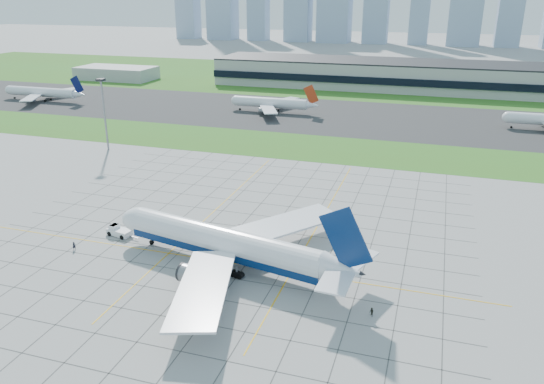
# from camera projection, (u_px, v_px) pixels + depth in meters

# --- Properties ---
(ground) EXTENTS (1400.00, 1400.00, 0.00)m
(ground) POSITION_uv_depth(u_px,v_px,m) (214.00, 256.00, 115.62)
(ground) COLOR #999A94
(ground) RESTS_ON ground
(grass_median) EXTENTS (700.00, 35.00, 0.04)m
(grass_median) POSITION_uv_depth(u_px,v_px,m) (311.00, 147.00, 195.84)
(grass_median) COLOR #39691E
(grass_median) RESTS_ON ground
(asphalt_taxiway) EXTENTS (700.00, 75.00, 0.04)m
(asphalt_taxiway) POSITION_uv_depth(u_px,v_px,m) (339.00, 116.00, 244.86)
(asphalt_taxiway) COLOR #383838
(asphalt_taxiway) RESTS_ON ground
(grass_far) EXTENTS (700.00, 145.00, 0.04)m
(grass_far) POSITION_uv_depth(u_px,v_px,m) (371.00, 80.00, 342.93)
(grass_far) COLOR #39691E
(grass_far) RESTS_ON ground
(apron_markings) EXTENTS (120.00, 130.00, 0.03)m
(apron_markings) POSITION_uv_depth(u_px,v_px,m) (235.00, 235.00, 125.38)
(apron_markings) COLOR #474744
(apron_markings) RESTS_ON ground
(terminal) EXTENTS (260.00, 43.00, 15.80)m
(terminal) POSITION_uv_depth(u_px,v_px,m) (436.00, 77.00, 306.45)
(terminal) COLOR #B7B7B2
(terminal) RESTS_ON ground
(service_block) EXTENTS (50.00, 25.00, 8.00)m
(service_block) POSITION_uv_depth(u_px,v_px,m) (117.00, 73.00, 346.55)
(service_block) COLOR #B7B7B2
(service_block) RESTS_ON ground
(light_mast) EXTENTS (2.50, 2.50, 25.60)m
(light_mast) POSITION_uv_depth(u_px,v_px,m) (104.00, 105.00, 187.57)
(light_mast) COLOR gray
(light_mast) RESTS_ON ground
(airliner) EXTENTS (58.49, 58.69, 18.59)m
(airliner) POSITION_uv_depth(u_px,v_px,m) (226.00, 244.00, 109.69)
(airliner) COLOR white
(airliner) RESTS_ON ground
(pushback_tug) EXTENTS (8.90, 4.04, 2.44)m
(pushback_tug) POSITION_uv_depth(u_px,v_px,m) (119.00, 231.00, 124.90)
(pushback_tug) COLOR white
(pushback_tug) RESTS_ON ground
(crew_near) EXTENTS (0.80, 0.83, 1.92)m
(crew_near) POSITION_uv_depth(u_px,v_px,m) (74.00, 246.00, 117.86)
(crew_near) COLOR black
(crew_near) RESTS_ON ground
(crew_far) EXTENTS (1.02, 1.05, 1.70)m
(crew_far) POSITION_uv_depth(u_px,v_px,m) (372.00, 312.00, 93.74)
(crew_far) COLOR black
(crew_far) RESTS_ON ground
(distant_jet_0) EXTENTS (46.88, 42.66, 14.08)m
(distant_jet_0) POSITION_uv_depth(u_px,v_px,m) (42.00, 92.00, 278.07)
(distant_jet_0) COLOR white
(distant_jet_0) RESTS_ON ground
(distant_jet_1) EXTENTS (40.96, 42.66, 14.08)m
(distant_jet_1) POSITION_uv_depth(u_px,v_px,m) (272.00, 103.00, 251.43)
(distant_jet_1) COLOR white
(distant_jet_1) RESTS_ON ground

